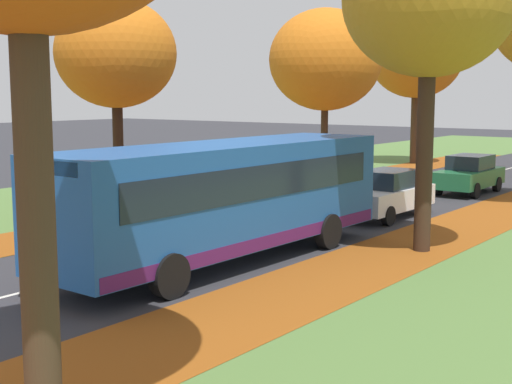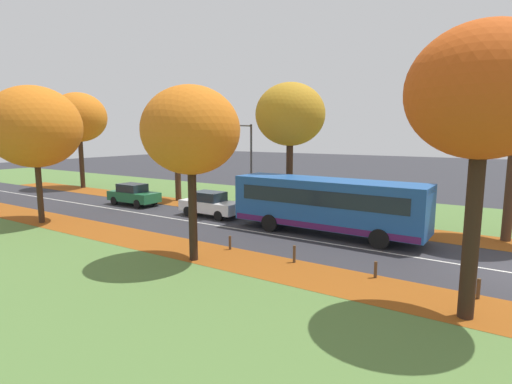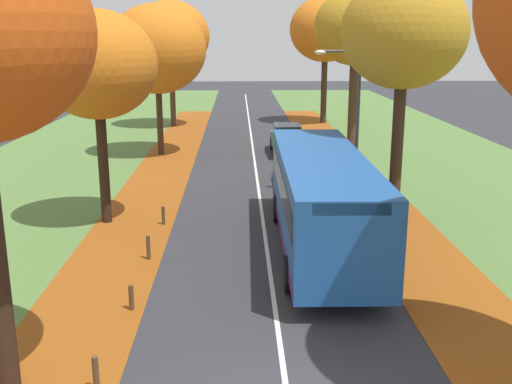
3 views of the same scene
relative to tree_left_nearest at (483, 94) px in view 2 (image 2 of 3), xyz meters
name	(u,v)px [view 2 (image 2 of 3)]	position (x,y,z in m)	size (l,w,h in m)	color
grass_verge_left	(9,249)	(-3.90, 18.81, -6.49)	(12.00, 90.00, 0.01)	#517538
leaf_litter_left	(171,246)	(0.70, 12.81, -6.49)	(2.80, 60.00, 0.00)	#8C4714
grass_verge_right	(237,197)	(14.50, 18.81, -6.49)	(12.00, 90.00, 0.01)	#517538
leaf_litter_right	(269,214)	(9.90, 12.81, -6.49)	(2.80, 60.00, 0.00)	#8C4714
road_centre_line	(156,216)	(5.30, 18.81, -6.49)	(0.12, 80.00, 0.01)	silver
tree_left_nearest	(483,94)	(0.00, 0.00, 0.00)	(4.15, 4.15, 8.43)	black
tree_left_near	(191,131)	(-0.31, 10.43, -0.98)	(4.08, 4.08, 7.38)	black
tree_left_mid	(34,127)	(0.07, 23.13, -0.72)	(5.34, 5.34, 8.19)	#382619
tree_right_near	(290,115)	(10.36, 11.55, 0.08)	(4.50, 4.50, 8.65)	#382619
tree_right_mid	(176,115)	(10.62, 21.89, 0.36)	(4.37, 4.37, 8.89)	#422D1E
tree_right_far	(79,118)	(10.96, 35.29, 0.43)	(5.31, 5.31, 9.35)	#382619
bollard_second	(478,289)	(1.72, -0.20, -6.15)	(0.12, 0.12, 0.70)	#4C3823
bollard_third	(376,270)	(1.80, 3.21, -6.18)	(0.12, 0.12, 0.64)	#4C3823
bollard_fourth	(294,254)	(1.73, 6.62, -6.13)	(0.12, 0.12, 0.74)	#4C3823
bollard_fifth	(230,243)	(1.76, 10.03, -6.16)	(0.12, 0.12, 0.67)	#4C3823
streetlamp_right	(248,159)	(8.97, 13.88, -2.76)	(1.89, 0.28, 6.00)	#47474C
bus	(327,203)	(6.98, 7.40, -4.80)	(2.77, 10.43, 2.98)	#1E5199
car_white_lead	(210,204)	(7.18, 15.70, -5.69)	(1.83, 4.22, 1.62)	silver
car_green_following	(133,194)	(7.21, 23.25, -5.69)	(1.78, 4.20, 1.62)	#1E6038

